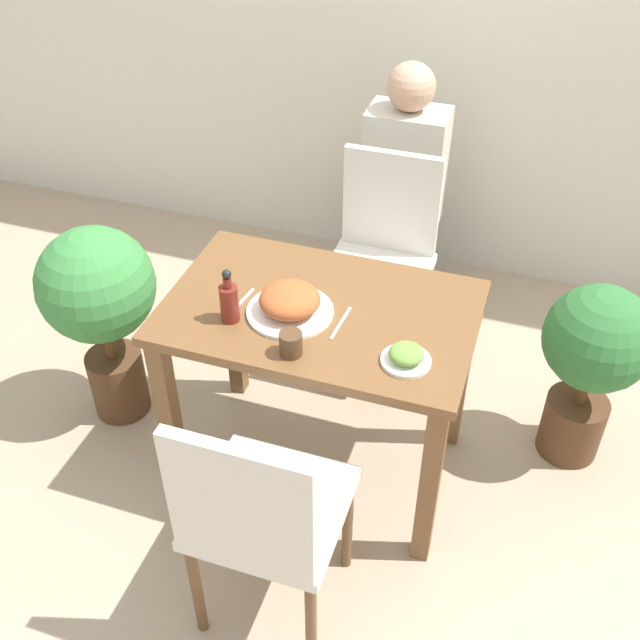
{
  "coord_description": "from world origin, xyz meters",
  "views": [
    {
      "loc": [
        0.6,
        -1.8,
        2.23
      ],
      "look_at": [
        0.0,
        0.0,
        0.7
      ],
      "focal_mm": 42.0,
      "sensor_mm": 36.0,
      "label": 1
    }
  ],
  "objects_px": {
    "potted_plant_right": "(593,357)",
    "sauce_bottle": "(229,301)",
    "drink_cup": "(291,344)",
    "food_plate": "(290,302)",
    "side_plate": "(406,356)",
    "chair_near": "(260,514)",
    "chair_far": "(382,252)",
    "potted_plant_left": "(100,300)",
    "person_figure": "(403,194)"
  },
  "relations": [
    {
      "from": "side_plate",
      "to": "drink_cup",
      "type": "distance_m",
      "value": 0.34
    },
    {
      "from": "potted_plant_right",
      "to": "person_figure",
      "type": "bearing_deg",
      "value": 140.0
    },
    {
      "from": "sauce_bottle",
      "to": "side_plate",
      "type": "bearing_deg",
      "value": -2.27
    },
    {
      "from": "food_plate",
      "to": "sauce_bottle",
      "type": "xyz_separation_m",
      "value": [
        -0.17,
        -0.09,
        0.03
      ]
    },
    {
      "from": "food_plate",
      "to": "side_plate",
      "type": "height_order",
      "value": "food_plate"
    },
    {
      "from": "chair_far",
      "to": "food_plate",
      "type": "height_order",
      "value": "chair_far"
    },
    {
      "from": "side_plate",
      "to": "drink_cup",
      "type": "relative_size",
      "value": 1.96
    },
    {
      "from": "chair_far",
      "to": "sauce_bottle",
      "type": "bearing_deg",
      "value": -108.24
    },
    {
      "from": "sauce_bottle",
      "to": "potted_plant_right",
      "type": "xyz_separation_m",
      "value": [
        1.14,
        0.51,
        -0.34
      ]
    },
    {
      "from": "food_plate",
      "to": "person_figure",
      "type": "xyz_separation_m",
      "value": [
        0.1,
        1.15,
        -0.21
      ]
    },
    {
      "from": "food_plate",
      "to": "potted_plant_right",
      "type": "bearing_deg",
      "value": 23.57
    },
    {
      "from": "food_plate",
      "to": "sauce_bottle",
      "type": "height_order",
      "value": "sauce_bottle"
    },
    {
      "from": "food_plate",
      "to": "chair_far",
      "type": "bearing_deg",
      "value": 81.53
    },
    {
      "from": "food_plate",
      "to": "side_plate",
      "type": "bearing_deg",
      "value": -15.42
    },
    {
      "from": "potted_plant_right",
      "to": "sauce_bottle",
      "type": "bearing_deg",
      "value": -155.75
    },
    {
      "from": "chair_near",
      "to": "chair_far",
      "type": "xyz_separation_m",
      "value": [
        -0.01,
        1.36,
        0.0
      ]
    },
    {
      "from": "chair_near",
      "to": "food_plate",
      "type": "relative_size",
      "value": 3.28
    },
    {
      "from": "chair_near",
      "to": "person_figure",
      "type": "bearing_deg",
      "value": -89.21
    },
    {
      "from": "chair_far",
      "to": "sauce_bottle",
      "type": "height_order",
      "value": "sauce_bottle"
    },
    {
      "from": "drink_cup",
      "to": "potted_plant_right",
      "type": "relative_size",
      "value": 0.1
    },
    {
      "from": "potted_plant_right",
      "to": "person_figure",
      "type": "distance_m",
      "value": 1.14
    },
    {
      "from": "side_plate",
      "to": "potted_plant_left",
      "type": "bearing_deg",
      "value": 171.16
    },
    {
      "from": "sauce_bottle",
      "to": "potted_plant_right",
      "type": "bearing_deg",
      "value": 24.25
    },
    {
      "from": "chair_far",
      "to": "potted_plant_right",
      "type": "relative_size",
      "value": 1.22
    },
    {
      "from": "potted_plant_right",
      "to": "side_plate",
      "type": "bearing_deg",
      "value": -136.66
    },
    {
      "from": "chair_far",
      "to": "person_figure",
      "type": "xyz_separation_m",
      "value": [
        -0.01,
        0.39,
        0.06
      ]
    },
    {
      "from": "food_plate",
      "to": "potted_plant_right",
      "type": "relative_size",
      "value": 0.37
    },
    {
      "from": "sauce_bottle",
      "to": "person_figure",
      "type": "height_order",
      "value": "person_figure"
    },
    {
      "from": "chair_near",
      "to": "person_figure",
      "type": "xyz_separation_m",
      "value": [
        -0.02,
        1.75,
        0.06
      ]
    },
    {
      "from": "chair_far",
      "to": "potted_plant_left",
      "type": "height_order",
      "value": "chair_far"
    },
    {
      "from": "person_figure",
      "to": "sauce_bottle",
      "type": "bearing_deg",
      "value": -102.27
    },
    {
      "from": "chair_far",
      "to": "person_figure",
      "type": "distance_m",
      "value": 0.4
    },
    {
      "from": "chair_near",
      "to": "chair_far",
      "type": "relative_size",
      "value": 1.0
    },
    {
      "from": "person_figure",
      "to": "food_plate",
      "type": "bearing_deg",
      "value": -95.12
    },
    {
      "from": "sauce_bottle",
      "to": "chair_far",
      "type": "bearing_deg",
      "value": 71.76
    },
    {
      "from": "chair_near",
      "to": "drink_cup",
      "type": "relative_size",
      "value": 11.95
    },
    {
      "from": "chair_far",
      "to": "side_plate",
      "type": "bearing_deg",
      "value": -71.57
    },
    {
      "from": "food_plate",
      "to": "sauce_bottle",
      "type": "relative_size",
      "value": 1.47
    },
    {
      "from": "food_plate",
      "to": "person_figure",
      "type": "distance_m",
      "value": 1.18
    },
    {
      "from": "drink_cup",
      "to": "potted_plant_right",
      "type": "bearing_deg",
      "value": 33.88
    },
    {
      "from": "chair_near",
      "to": "food_plate",
      "type": "distance_m",
      "value": 0.67
    },
    {
      "from": "drink_cup",
      "to": "potted_plant_left",
      "type": "bearing_deg",
      "value": 163.37
    },
    {
      "from": "side_plate",
      "to": "potted_plant_left",
      "type": "relative_size",
      "value": 0.18
    },
    {
      "from": "potted_plant_left",
      "to": "person_figure",
      "type": "height_order",
      "value": "person_figure"
    },
    {
      "from": "sauce_bottle",
      "to": "potted_plant_left",
      "type": "height_order",
      "value": "sauce_bottle"
    },
    {
      "from": "chair_far",
      "to": "potted_plant_left",
      "type": "xyz_separation_m",
      "value": [
        -0.89,
        -0.69,
        0.03
      ]
    },
    {
      "from": "drink_cup",
      "to": "potted_plant_left",
      "type": "height_order",
      "value": "potted_plant_left"
    },
    {
      "from": "side_plate",
      "to": "person_figure",
      "type": "relative_size",
      "value": 0.13
    },
    {
      "from": "sauce_bottle",
      "to": "person_figure",
      "type": "distance_m",
      "value": 1.3
    },
    {
      "from": "drink_cup",
      "to": "sauce_bottle",
      "type": "height_order",
      "value": "sauce_bottle"
    }
  ]
}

